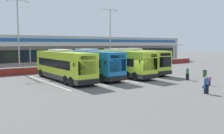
# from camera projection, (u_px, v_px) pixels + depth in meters

# --- Properties ---
(ground_plane) EXTENTS (200.00, 200.00, 0.00)m
(ground_plane) POSITION_uv_depth(u_px,v_px,m) (135.00, 82.00, 27.75)
(ground_plane) COLOR #605E5B
(terminal_building) EXTENTS (70.00, 13.00, 6.00)m
(terminal_building) POSITION_uv_depth(u_px,v_px,m) (49.00, 51.00, 49.17)
(terminal_building) COLOR #B7B7B2
(terminal_building) RESTS_ON ground
(red_barrier_wall) EXTENTS (60.00, 0.40, 1.10)m
(red_barrier_wall) POSITION_uv_depth(u_px,v_px,m) (77.00, 67.00, 39.40)
(red_barrier_wall) COLOR maroon
(red_barrier_wall) RESTS_ON ground
(coach_bus_leftmost) EXTENTS (2.99, 12.15, 3.78)m
(coach_bus_leftmost) POSITION_uv_depth(u_px,v_px,m) (64.00, 66.00, 28.88)
(coach_bus_leftmost) COLOR #B7DB2D
(coach_bus_leftmost) RESTS_ON ground
(coach_bus_left_centre) EXTENTS (2.99, 12.15, 3.78)m
(coach_bus_left_centre) POSITION_uv_depth(u_px,v_px,m) (90.00, 64.00, 31.31)
(coach_bus_left_centre) COLOR #1972B7
(coach_bus_left_centre) RESTS_ON ground
(coach_bus_centre) EXTENTS (2.99, 12.15, 3.78)m
(coach_bus_centre) POSITION_uv_depth(u_px,v_px,m) (120.00, 63.00, 32.95)
(coach_bus_centre) COLOR #B7DB2D
(coach_bus_centre) RESTS_ON ground
(coach_bus_right_centre) EXTENTS (2.99, 12.15, 3.78)m
(coach_bus_right_centre) POSITION_uv_depth(u_px,v_px,m) (135.00, 61.00, 36.54)
(coach_bus_right_centre) COLOR #B7DB2D
(coach_bus_right_centre) RESTS_ON ground
(bay_stripe_far_west) EXTENTS (0.14, 13.00, 0.01)m
(bay_stripe_far_west) POSITION_uv_depth(u_px,v_px,m) (47.00, 82.00, 27.70)
(bay_stripe_far_west) COLOR silver
(bay_stripe_far_west) RESTS_ON ground
(bay_stripe_west) EXTENTS (0.14, 13.00, 0.01)m
(bay_stripe_west) POSITION_uv_depth(u_px,v_px,m) (79.00, 79.00, 30.14)
(bay_stripe_west) COLOR silver
(bay_stripe_west) RESTS_ON ground
(bay_stripe_mid_west) EXTENTS (0.14, 13.00, 0.01)m
(bay_stripe_mid_west) POSITION_uv_depth(u_px,v_px,m) (106.00, 76.00, 32.59)
(bay_stripe_mid_west) COLOR silver
(bay_stripe_mid_west) RESTS_ON ground
(bay_stripe_centre) EXTENTS (0.14, 13.00, 0.01)m
(bay_stripe_centre) POSITION_uv_depth(u_px,v_px,m) (129.00, 74.00, 35.04)
(bay_stripe_centre) COLOR silver
(bay_stripe_centre) RESTS_ON ground
(bay_stripe_mid_east) EXTENTS (0.14, 13.00, 0.01)m
(bay_stripe_mid_east) POSITION_uv_depth(u_px,v_px,m) (150.00, 72.00, 37.48)
(bay_stripe_mid_east) COLOR silver
(bay_stripe_mid_east) RESTS_ON ground
(pedestrian_with_handbag) EXTENTS (0.63, 0.37, 1.62)m
(pedestrian_with_handbag) POSITION_uv_depth(u_px,v_px,m) (206.00, 84.00, 21.16)
(pedestrian_with_handbag) COLOR black
(pedestrian_with_handbag) RESTS_ON ground
(pedestrian_child) EXTENTS (0.32, 0.25, 1.00)m
(pedestrian_child) POSITION_uv_depth(u_px,v_px,m) (209.00, 81.00, 25.20)
(pedestrian_child) COLOR #33333D
(pedestrian_child) RESTS_ON ground
(pedestrian_near_bin) EXTENTS (0.54, 0.30, 1.62)m
(pedestrian_near_bin) POSITION_uv_depth(u_px,v_px,m) (188.00, 73.00, 29.16)
(pedestrian_near_bin) COLOR black
(pedestrian_near_bin) RESTS_ON ground
(lamp_post_west) EXTENTS (3.24, 0.28, 11.00)m
(lamp_post_west) POSITION_uv_depth(u_px,v_px,m) (18.00, 32.00, 35.19)
(lamp_post_west) COLOR #9E9EA3
(lamp_post_west) RESTS_ON ground
(lamp_post_centre) EXTENTS (3.24, 0.28, 11.00)m
(lamp_post_centre) POSITION_uv_depth(u_px,v_px,m) (110.00, 34.00, 44.66)
(lamp_post_centre) COLOR #9E9EA3
(lamp_post_centre) RESTS_ON ground
(litter_bin) EXTENTS (0.54, 0.54, 0.93)m
(litter_bin) POSITION_uv_depth(u_px,v_px,m) (205.00, 73.00, 32.10)
(litter_bin) COLOR #2D5133
(litter_bin) RESTS_ON ground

